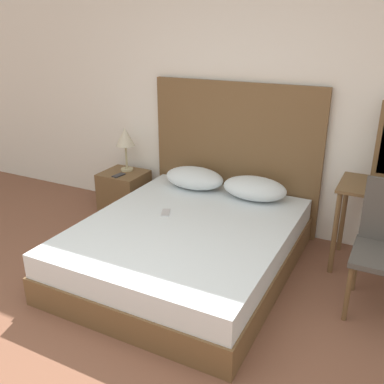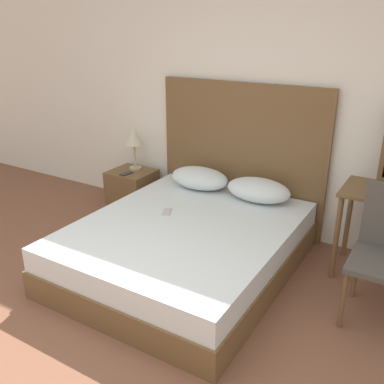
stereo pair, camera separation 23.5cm
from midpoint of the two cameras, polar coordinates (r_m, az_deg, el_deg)
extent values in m
cube|color=white|center=(4.29, 9.33, 12.59)|extent=(10.00, 0.06, 2.70)
cube|color=brown|center=(3.75, 1.00, -8.57)|extent=(1.68, 2.05, 0.23)
cube|color=silver|center=(3.65, 1.02, -5.63)|extent=(1.65, 2.01, 0.20)
cube|color=brown|center=(4.37, 8.01, 4.62)|extent=(1.76, 0.05, 1.48)
ellipsoid|color=silver|center=(4.34, 2.57, 1.85)|extent=(0.62, 0.38, 0.21)
ellipsoid|color=silver|center=(4.09, 10.48, 0.25)|extent=(0.62, 0.38, 0.21)
cube|color=#B7B7BC|center=(3.81, -1.63, -2.68)|extent=(0.12, 0.17, 0.01)
cube|color=brown|center=(4.91, -6.59, 0.28)|extent=(0.47, 0.44, 0.45)
cylinder|color=tan|center=(4.90, -6.19, 3.20)|extent=(0.14, 0.14, 0.02)
cylinder|color=tan|center=(4.86, -6.26, 4.81)|extent=(0.02, 0.02, 0.27)
cone|color=beige|center=(4.80, -6.37, 7.48)|extent=(0.21, 0.21, 0.20)
cube|color=#232328|center=(4.74, -7.35, 2.44)|extent=(0.09, 0.16, 0.01)
cylinder|color=brown|center=(3.73, 20.41, -5.84)|extent=(0.04, 0.04, 0.74)
cylinder|color=brown|center=(4.13, 21.69, -3.33)|extent=(0.04, 0.04, 0.74)
cube|color=#4C4742|center=(3.30, 26.07, -8.65)|extent=(0.45, 0.48, 0.04)
cylinder|color=brown|center=(3.25, 21.50, -13.32)|extent=(0.04, 0.04, 0.44)
cylinder|color=brown|center=(3.61, 22.79, -9.84)|extent=(0.04, 0.04, 0.44)
camera|label=1|loc=(0.12, -88.12, 0.74)|focal=40.00mm
camera|label=2|loc=(0.12, 91.88, -0.74)|focal=40.00mm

